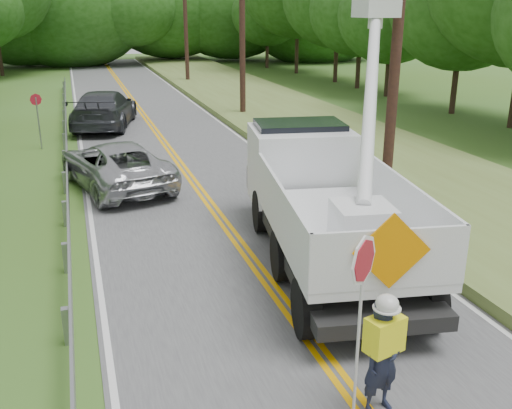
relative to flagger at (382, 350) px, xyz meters
name	(u,v)px	position (x,y,z in m)	size (l,w,h in m)	color
road	(187,174)	(-0.20, 13.23, -1.02)	(7.20, 96.00, 0.03)	#4A4A4C
guardrail	(67,162)	(-4.22, 14.14, -0.48)	(0.18, 48.00, 0.77)	gray
utility_poles	(292,16)	(4.80, 16.24, 4.24)	(1.60, 43.30, 10.00)	black
tall_grass_verge	(368,155)	(6.90, 13.23, -0.88)	(7.00, 96.00, 0.30)	#5B6C30
treeline_horizon	(111,8)	(0.72, 55.41, 4.47)	(58.38, 15.57, 12.37)	#1B470E
flagger	(382,350)	(0.00, 0.00, 0.00)	(1.09, 0.58, 2.83)	#191E33
bucket_truck	(320,178)	(1.70, 6.11, 0.66)	(5.13, 8.11, 7.48)	black
suv_silver	(116,165)	(-2.69, 12.37, -0.26)	(2.50, 5.42, 1.51)	#ABADB2
suv_darkgrey	(104,109)	(-2.39, 22.63, -0.12)	(2.49, 6.13, 1.78)	#3A3C43
stop_sign_permanent	(37,113)	(-5.23, 18.80, 0.47)	(0.46, 0.21, 2.29)	gray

